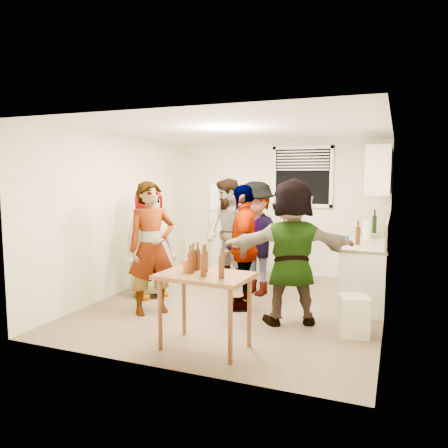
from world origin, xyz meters
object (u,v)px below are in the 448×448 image
at_px(serving_table, 205,348).
at_px(guest_back_left, 228,286).
at_px(guest_black, 243,308).
at_px(blue_cup, 346,244).
at_px(guest_grey, 150,296).
at_px(guest_back_right, 255,294).
at_px(kettle, 365,237).
at_px(guest_stripe, 153,312).
at_px(trash_bin, 354,315).
at_px(guest_orange, 290,323).
at_px(beer_bottle_counter, 357,245).
at_px(wine_bottle, 374,233).
at_px(red_cup, 187,271).
at_px(beer_bottle_table, 204,277).
at_px(refrigerator, 235,230).

relative_size(serving_table, guest_back_left, 0.54).
bearing_deg(guest_black, blue_cup, 99.09).
xyz_separation_m(guest_grey, guest_back_right, (1.50, 0.71, 0.00)).
distance_m(kettle, guest_stripe, 3.51).
xyz_separation_m(trash_bin, guest_orange, (-0.80, 0.16, -0.25)).
xyz_separation_m(blue_cup, guest_back_left, (-1.96, 0.42, -0.90)).
distance_m(beer_bottle_counter, guest_black, 1.86).
bearing_deg(wine_bottle, blue_cup, -102.15).
xyz_separation_m(trash_bin, red_cup, (-1.70, -0.96, 0.58)).
bearing_deg(beer_bottle_table, blue_cup, 62.69).
bearing_deg(red_cup, refrigerator, 101.85).
relative_size(beer_bottle_table, guest_grey, 0.15).
xyz_separation_m(guest_back_right, guest_black, (0.06, -0.76, 0.00)).
xyz_separation_m(serving_table, guest_back_right, (-0.16, 2.28, 0.00)).
bearing_deg(guest_black, trash_bin, 53.97).
bearing_deg(guest_orange, beer_bottle_table, 38.58).
bearing_deg(trash_bin, guest_back_right, 141.64).
bearing_deg(guest_back_right, guest_orange, -37.21).
relative_size(refrigerator, guest_back_right, 0.95).
relative_size(wine_bottle, guest_grey, 0.17).
xyz_separation_m(beer_bottle_counter, blue_cup, (-0.16, -0.01, 0.00)).
bearing_deg(beer_bottle_table, red_cup, 149.67).
height_order(kettle, red_cup, kettle).
relative_size(beer_bottle_table, guest_back_left, 0.14).
relative_size(blue_cup, guest_back_right, 0.07).
relative_size(red_cup, guest_stripe, 0.07).
distance_m(trash_bin, guest_grey, 3.19).
bearing_deg(guest_orange, serving_table, 34.84).
bearing_deg(guest_stripe, guest_back_left, 25.33).
relative_size(refrigerator, guest_back_left, 0.93).
height_order(kettle, wine_bottle, wine_bottle).
bearing_deg(refrigerator, guest_black, -66.48).
distance_m(serving_table, beer_bottle_table, 0.84).
height_order(refrigerator, kettle, refrigerator).
height_order(kettle, guest_grey, kettle).
bearing_deg(guest_back_right, guest_black, -68.96).
bearing_deg(refrigerator, guest_back_right, -56.83).
xyz_separation_m(wine_bottle, trash_bin, (-0.07, -2.62, -0.65)).
relative_size(kettle, guest_back_left, 0.13).
distance_m(wine_bottle, guest_grey, 3.90).
bearing_deg(kettle, guest_stripe, -152.52).
xyz_separation_m(serving_table, guest_black, (-0.09, 1.52, 0.00)).
distance_m(kettle, guest_black, 2.32).
bearing_deg(guest_back_left, trash_bin, -4.83).
distance_m(beer_bottle_counter, guest_orange, 1.54).
distance_m(beer_bottle_counter, guest_grey, 3.23).
bearing_deg(trash_bin, refrigerator, 133.97).
bearing_deg(blue_cup, guest_black, -153.34).
bearing_deg(kettle, guest_orange, -124.31).
xyz_separation_m(guest_back_left, guest_black, (0.64, -1.08, 0.00)).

